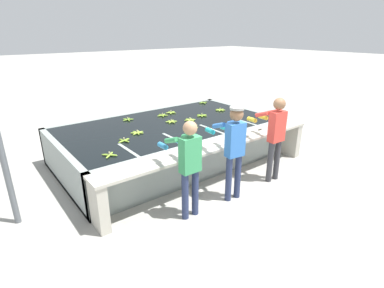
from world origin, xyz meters
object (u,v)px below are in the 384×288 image
(banana_bunch_floating_0, at_px, (110,155))
(banana_bunch_floating_1, at_px, (202,115))
(banana_bunch_floating_5, at_px, (162,115))
(banana_bunch_floating_12, at_px, (128,119))
(banana_bunch_floating_4, at_px, (193,126))
(banana_bunch_floating_11, at_px, (137,133))
(knife_1, at_px, (262,129))
(banana_bunch_floating_7, at_px, (124,141))
(banana_bunch_floating_8, at_px, (171,122))
(banana_bunch_floating_6, at_px, (203,103))
(knife_0, at_px, (244,136))
(banana_bunch_floating_2, at_px, (171,113))
(worker_1, at_px, (234,145))
(banana_bunch_floating_10, at_px, (190,120))
(worker_0, at_px, (189,161))
(banana_bunch_floating_9, at_px, (232,125))
(worker_2, at_px, (275,132))
(banana_bunch_floating_3, at_px, (220,110))

(banana_bunch_floating_0, relative_size, banana_bunch_floating_1, 0.80)
(banana_bunch_floating_5, bearing_deg, banana_bunch_floating_12, 167.70)
(banana_bunch_floating_4, distance_m, banana_bunch_floating_11, 1.23)
(knife_1, bearing_deg, banana_bunch_floating_7, 157.24)
(banana_bunch_floating_1, height_order, banana_bunch_floating_8, same)
(banana_bunch_floating_6, height_order, banana_bunch_floating_8, same)
(banana_bunch_floating_6, xyz_separation_m, knife_0, (-1.20, -2.75, -0.01))
(banana_bunch_floating_7, relative_size, banana_bunch_floating_12, 1.01)
(banana_bunch_floating_4, height_order, banana_bunch_floating_12, same)
(banana_bunch_floating_0, bearing_deg, banana_bunch_floating_1, 19.28)
(knife_0, xyz_separation_m, knife_1, (0.62, 0.08, 0.00))
(banana_bunch_floating_2, xyz_separation_m, banana_bunch_floating_4, (-0.28, -1.28, 0.00))
(worker_1, xyz_separation_m, banana_bunch_floating_10, (0.69, 2.11, -0.17))
(banana_bunch_floating_12, bearing_deg, worker_0, -98.82)
(worker_1, bearing_deg, knife_0, 32.59)
(worker_1, distance_m, banana_bunch_floating_10, 2.23)
(banana_bunch_floating_1, relative_size, banana_bunch_floating_6, 1.00)
(banana_bunch_floating_1, height_order, banana_bunch_floating_5, same)
(banana_bunch_floating_5, xyz_separation_m, banana_bunch_floating_10, (0.29, -0.74, -0.00))
(banana_bunch_floating_4, relative_size, banana_bunch_floating_6, 1.00)
(banana_bunch_floating_0, bearing_deg, banana_bunch_floating_2, 35.26)
(knife_0, bearing_deg, worker_0, -163.67)
(banana_bunch_floating_4, relative_size, banana_bunch_floating_8, 1.00)
(banana_bunch_floating_7, bearing_deg, banana_bunch_floating_5, 35.03)
(banana_bunch_floating_10, bearing_deg, worker_0, -127.79)
(banana_bunch_floating_6, xyz_separation_m, banana_bunch_floating_8, (-1.82, -1.04, -0.00))
(worker_1, bearing_deg, banana_bunch_floating_6, 57.83)
(banana_bunch_floating_5, relative_size, banana_bunch_floating_11, 0.98)
(banana_bunch_floating_7, distance_m, banana_bunch_floating_9, 2.39)
(worker_1, xyz_separation_m, banana_bunch_floating_9, (1.15, 1.20, -0.17))
(worker_1, height_order, worker_2, worker_1)
(worker_2, relative_size, banana_bunch_floating_5, 6.03)
(banana_bunch_floating_9, bearing_deg, banana_bunch_floating_7, 166.61)
(banana_bunch_floating_7, bearing_deg, banana_bunch_floating_1, 11.84)
(banana_bunch_floating_1, bearing_deg, banana_bunch_floating_7, -168.16)
(banana_bunch_floating_5, distance_m, knife_0, 2.34)
(banana_bunch_floating_5, relative_size, knife_0, 0.94)
(banana_bunch_floating_4, relative_size, banana_bunch_floating_11, 1.00)
(banana_bunch_floating_3, xyz_separation_m, knife_0, (-1.02, -1.81, -0.01))
(banana_bunch_floating_0, height_order, banana_bunch_floating_12, same)
(banana_bunch_floating_2, bearing_deg, worker_2, -81.77)
(banana_bunch_floating_6, bearing_deg, worker_1, -122.17)
(knife_0, height_order, knife_1, same)
(banana_bunch_floating_2, distance_m, banana_bunch_floating_6, 1.42)
(banana_bunch_floating_3, relative_size, banana_bunch_floating_10, 0.99)
(banana_bunch_floating_9, height_order, banana_bunch_floating_11, same)
(banana_bunch_floating_3, relative_size, knife_0, 0.95)
(banana_bunch_floating_3, relative_size, banana_bunch_floating_12, 1.02)
(banana_bunch_floating_2, bearing_deg, banana_bunch_floating_10, -91.50)
(worker_0, bearing_deg, banana_bunch_floating_9, 29.40)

